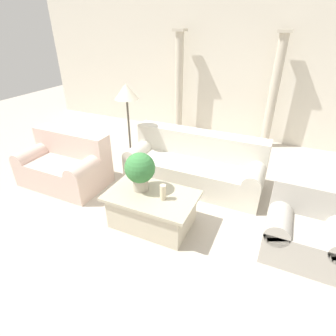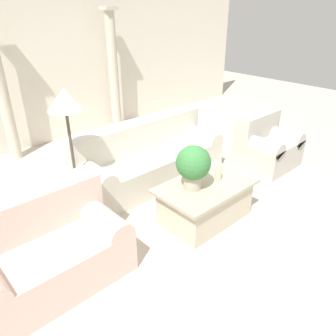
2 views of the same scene
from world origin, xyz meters
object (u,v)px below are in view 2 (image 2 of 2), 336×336
at_px(sofa_long, 149,158).
at_px(floor_lamp, 66,108).
at_px(loveseat, 45,249).
at_px(armchair, 266,145).
at_px(potted_plant, 193,165).
at_px(coffee_table, 205,201).

relative_size(sofa_long, floor_lamp, 1.42).
relative_size(loveseat, armchair, 1.57).
height_order(loveseat, potted_plant, potted_plant).
bearing_deg(coffee_table, floor_lamp, 131.85).
bearing_deg(sofa_long, loveseat, -155.92).
bearing_deg(potted_plant, loveseat, 169.38).
height_order(coffee_table, floor_lamp, floor_lamp).
height_order(sofa_long, potted_plant, potted_plant).
distance_m(sofa_long, coffee_table, 1.28).
relative_size(coffee_table, potted_plant, 2.23).
xyz_separation_m(coffee_table, armchair, (1.88, 0.35, 0.10)).
relative_size(coffee_table, armchair, 1.30).
height_order(loveseat, floor_lamp, floor_lamp).
height_order(sofa_long, armchair, sofa_long).
xyz_separation_m(sofa_long, armchair, (1.72, -0.91, 0.00)).
distance_m(coffee_table, armchair, 1.91).
xyz_separation_m(sofa_long, potted_plant, (-0.34, -1.21, 0.45)).
distance_m(sofa_long, loveseat, 2.20).
xyz_separation_m(potted_plant, floor_lamp, (-0.88, 1.14, 0.58)).
relative_size(loveseat, coffee_table, 1.20).
bearing_deg(coffee_table, sofa_long, 83.06).
distance_m(loveseat, coffee_table, 1.89).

